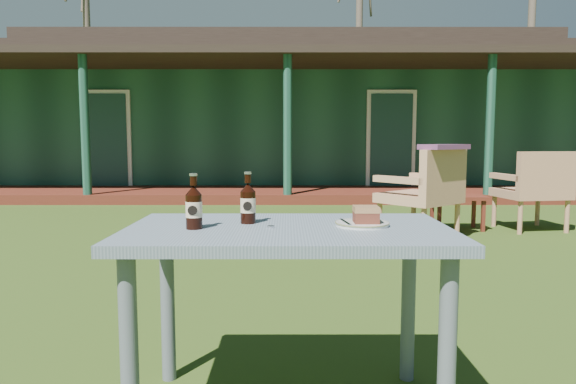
{
  "coord_description": "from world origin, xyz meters",
  "views": [
    {
      "loc": [
        -0.0,
        -3.48,
        1.04
      ],
      "look_at": [
        0.0,
        -1.3,
        0.82
      ],
      "focal_mm": 32.0,
      "sensor_mm": 36.0,
      "label": 1
    }
  ],
  "objects_px": {
    "cafe_table": "(288,254)",
    "armchair_right": "(535,186)",
    "cola_bottle_near": "(248,203)",
    "plate": "(362,224)",
    "cola_bottle_far": "(194,207)",
    "cake_slice": "(366,214)",
    "side_table": "(457,201)",
    "armchair_left": "(427,190)"
  },
  "relations": [
    {
      "from": "cafe_table",
      "to": "side_table",
      "type": "distance_m",
      "value": 4.51
    },
    {
      "from": "plate",
      "to": "armchair_left",
      "type": "height_order",
      "value": "armchair_left"
    },
    {
      "from": "cafe_table",
      "to": "cola_bottle_far",
      "type": "relative_size",
      "value": 5.93
    },
    {
      "from": "plate",
      "to": "cola_bottle_near",
      "type": "height_order",
      "value": "cola_bottle_near"
    },
    {
      "from": "plate",
      "to": "cafe_table",
      "type": "bearing_deg",
      "value": -175.0
    },
    {
      "from": "cafe_table",
      "to": "cake_slice",
      "type": "distance_m",
      "value": 0.33
    },
    {
      "from": "armchair_left",
      "to": "cola_bottle_far",
      "type": "bearing_deg",
      "value": -117.49
    },
    {
      "from": "cola_bottle_near",
      "to": "side_table",
      "type": "distance_m",
      "value": 4.52
    },
    {
      "from": "cafe_table",
      "to": "cola_bottle_far",
      "type": "distance_m",
      "value": 0.39
    },
    {
      "from": "plate",
      "to": "side_table",
      "type": "xyz_separation_m",
      "value": [
        1.7,
        4.02,
        -0.39
      ]
    },
    {
      "from": "plate",
      "to": "cola_bottle_far",
      "type": "xyz_separation_m",
      "value": [
        -0.62,
        -0.07,
        0.07
      ]
    },
    {
      "from": "plate",
      "to": "cake_slice",
      "type": "distance_m",
      "value": 0.04
    },
    {
      "from": "cafe_table",
      "to": "cake_slice",
      "type": "bearing_deg",
      "value": 2.3
    },
    {
      "from": "plate",
      "to": "cola_bottle_far",
      "type": "relative_size",
      "value": 1.01
    },
    {
      "from": "cola_bottle_far",
      "to": "armchair_left",
      "type": "xyz_separation_m",
      "value": [
        1.78,
        3.41,
        -0.27
      ]
    },
    {
      "from": "plate",
      "to": "armchair_right",
      "type": "xyz_separation_m",
      "value": [
        2.55,
        3.92,
        -0.21
      ]
    },
    {
      "from": "cola_bottle_near",
      "to": "cola_bottle_far",
      "type": "xyz_separation_m",
      "value": [
        -0.19,
        -0.12,
        0.0
      ]
    },
    {
      "from": "plate",
      "to": "side_table",
      "type": "bearing_deg",
      "value": 67.07
    },
    {
      "from": "armchair_right",
      "to": "cola_bottle_far",
      "type": "bearing_deg",
      "value": -128.54
    },
    {
      "from": "cola_bottle_far",
      "to": "armchair_left",
      "type": "height_order",
      "value": "armchair_left"
    },
    {
      "from": "armchair_left",
      "to": "cola_bottle_near",
      "type": "bearing_deg",
      "value": -115.79
    },
    {
      "from": "cafe_table",
      "to": "armchair_right",
      "type": "xyz_separation_m",
      "value": [
        2.83,
        3.95,
        -0.1
      ]
    },
    {
      "from": "cola_bottle_near",
      "to": "cola_bottle_far",
      "type": "height_order",
      "value": "cola_bottle_far"
    },
    {
      "from": "cafe_table",
      "to": "armchair_right",
      "type": "bearing_deg",
      "value": 54.31
    },
    {
      "from": "armchair_left",
      "to": "side_table",
      "type": "relative_size",
      "value": 1.6
    },
    {
      "from": "plate",
      "to": "side_table",
      "type": "relative_size",
      "value": 0.34
    },
    {
      "from": "cola_bottle_near",
      "to": "armchair_right",
      "type": "bearing_deg",
      "value": 52.27
    },
    {
      "from": "plate",
      "to": "armchair_right",
      "type": "distance_m",
      "value": 4.68
    },
    {
      "from": "cake_slice",
      "to": "side_table",
      "type": "relative_size",
      "value": 0.15
    },
    {
      "from": "cafe_table",
      "to": "armchair_right",
      "type": "height_order",
      "value": "armchair_right"
    },
    {
      "from": "cafe_table",
      "to": "plate",
      "type": "relative_size",
      "value": 5.88
    },
    {
      "from": "cake_slice",
      "to": "cola_bottle_near",
      "type": "distance_m",
      "value": 0.45
    },
    {
      "from": "armchair_left",
      "to": "armchair_right",
      "type": "height_order",
      "value": "armchair_left"
    },
    {
      "from": "cola_bottle_near",
      "to": "cake_slice",
      "type": "bearing_deg",
      "value": -9.12
    },
    {
      "from": "cafe_table",
      "to": "cola_bottle_far",
      "type": "xyz_separation_m",
      "value": [
        -0.34,
        -0.04,
        0.18
      ]
    },
    {
      "from": "cola_bottle_far",
      "to": "armchair_right",
      "type": "xyz_separation_m",
      "value": [
        3.17,
        3.99,
        -0.29
      ]
    },
    {
      "from": "cake_slice",
      "to": "armchair_left",
      "type": "height_order",
      "value": "armchair_left"
    },
    {
      "from": "cola_bottle_near",
      "to": "armchair_left",
      "type": "distance_m",
      "value": 3.66
    },
    {
      "from": "cake_slice",
      "to": "cola_bottle_near",
      "type": "xyz_separation_m",
      "value": [
        -0.45,
        0.07,
        0.03
      ]
    },
    {
      "from": "cafe_table",
      "to": "cola_bottle_near",
      "type": "bearing_deg",
      "value": 151.75
    },
    {
      "from": "cola_bottle_near",
      "to": "armchair_left",
      "type": "bearing_deg",
      "value": 64.21
    },
    {
      "from": "cola_bottle_far",
      "to": "side_table",
      "type": "relative_size",
      "value": 0.34
    }
  ]
}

